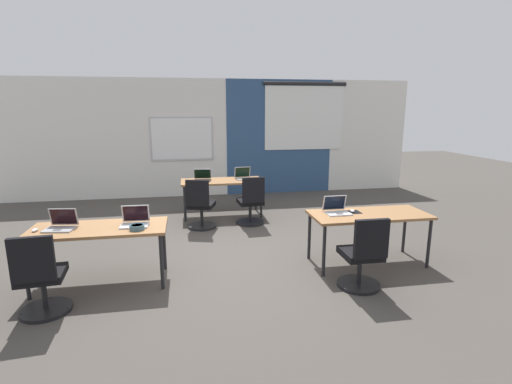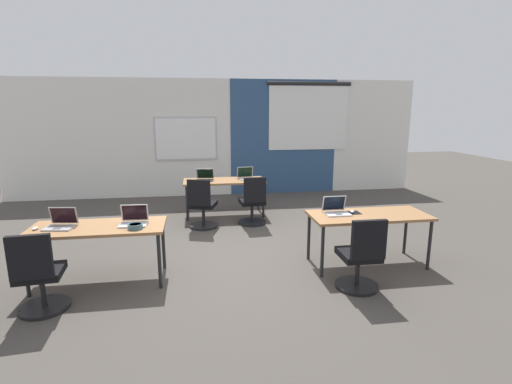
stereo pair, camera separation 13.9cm
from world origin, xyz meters
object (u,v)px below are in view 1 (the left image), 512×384
at_px(laptop_near_left_end, 61,225).
at_px(mouse_near_left_end, 35,230).
at_px(desk_near_right, 369,218).
at_px(snack_bowl, 137,227).
at_px(desk_near_left, 99,232).
at_px(desk_far_center, 222,183).
at_px(chair_near_left_end, 41,282).
at_px(mouse_near_right_inner, 352,211).
at_px(chair_far_right, 251,205).
at_px(laptop_near_left_inner, 135,221).
at_px(laptop_near_right_inner, 337,210).
at_px(laptop_far_right, 244,176).
at_px(chair_near_right_inner, 363,259).
at_px(laptop_far_left, 202,178).
at_px(chair_far_left, 201,208).

height_order(laptop_near_left_end, mouse_near_left_end, laptop_near_left_end).
xyz_separation_m(desk_near_right, snack_bowl, (-3.03, -0.17, 0.10)).
bearing_deg(mouse_near_left_end, desk_near_left, 2.56).
bearing_deg(desk_far_center, chair_near_left_end, -122.28).
xyz_separation_m(mouse_near_right_inner, chair_far_right, (-1.08, 1.98, -0.36)).
bearing_deg(laptop_near_left_inner, mouse_near_left_end, -175.48).
bearing_deg(desk_near_left, snack_bowl, -20.39).
xyz_separation_m(mouse_near_right_inner, laptop_near_left_end, (-3.72, -0.08, 0.03)).
height_order(desk_far_center, laptop_near_right_inner, laptop_near_right_inner).
xyz_separation_m(desk_near_right, mouse_near_left_end, (-4.19, -0.03, 0.08)).
distance_m(desk_near_right, mouse_near_right_inner, 0.24).
relative_size(laptop_far_right, chair_near_left_end, 0.40).
bearing_deg(desk_near_left, chair_near_left_end, -123.39).
relative_size(chair_near_right_inner, snack_bowl, 5.18).
distance_m(laptop_near_right_inner, mouse_near_right_inner, 0.23).
bearing_deg(laptop_near_left_end, snack_bowl, -3.83).
xyz_separation_m(desk_near_right, laptop_near_right_inner, (-0.43, 0.09, 0.11)).
bearing_deg(desk_near_right, chair_far_right, 121.62).
relative_size(desk_far_center, mouse_near_right_inner, 14.38).
height_order(laptop_near_right_inner, snack_bowl, laptop_near_right_inner).
distance_m(chair_near_right_inner, snack_bowl, 2.70).
relative_size(desk_near_left, laptop_near_left_inner, 4.70).
bearing_deg(laptop_near_left_inner, chair_near_left_end, -139.21).
relative_size(desk_near_left, laptop_far_right, 4.39).
xyz_separation_m(laptop_far_left, laptop_near_left_inner, (-0.94, -2.82, 0.00)).
xyz_separation_m(laptop_near_right_inner, chair_near_left_end, (-3.52, -0.78, -0.39)).
bearing_deg(laptop_near_right_inner, chair_near_left_end, -168.69).
bearing_deg(laptop_far_right, laptop_near_left_end, -140.39).
bearing_deg(snack_bowl, desk_near_right, 3.30).
height_order(chair_far_right, chair_near_left_end, same).
bearing_deg(laptop_near_left_inner, mouse_near_right_inner, 3.82).
height_order(desk_far_center, laptop_far_left, laptop_far_left).
xyz_separation_m(laptop_near_right_inner, laptop_near_left_end, (-3.49, -0.07, 0.00)).
bearing_deg(laptop_near_left_inner, laptop_near_right_inner, 3.83).
relative_size(laptop_near_left_inner, chair_near_left_end, 0.37).
bearing_deg(desk_far_center, chair_far_left, -120.06).
bearing_deg(chair_far_left, laptop_far_left, -78.76).
bearing_deg(desk_near_right, mouse_near_right_inner, 153.98).
height_order(laptop_near_left_end, snack_bowl, laptop_near_left_end).
distance_m(chair_far_right, snack_bowl, 2.88).
bearing_deg(laptop_near_left_inner, desk_near_left, -175.83).
bearing_deg(chair_far_right, laptop_near_left_inner, 44.73).
relative_size(desk_near_left, laptop_near_left_end, 4.36).
bearing_deg(desk_near_right, desk_near_left, 180.00).
height_order(laptop_far_left, chair_far_right, laptop_far_left).
distance_m(mouse_near_left_end, chair_near_left_end, 0.79).
distance_m(mouse_near_right_inner, chair_near_right_inner, 0.92).
relative_size(desk_far_center, chair_far_right, 1.74).
distance_m(laptop_near_left_inner, mouse_near_left_end, 1.12).
height_order(chair_near_right_inner, laptop_far_right, laptop_far_right).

